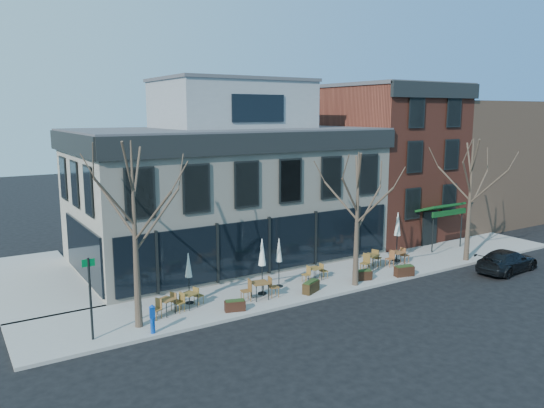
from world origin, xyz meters
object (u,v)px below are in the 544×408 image
parked_sedan (507,261)px  cafe_set_0 (166,305)px  call_box (152,318)px  umbrella_0 (189,268)px

parked_sedan → cafe_set_0: (-19.34, 3.90, -0.04)m
call_box → cafe_set_0: bearing=53.2°
parked_sedan → umbrella_0: umbrella_0 is taller
umbrella_0 → call_box: bearing=-137.9°
cafe_set_0 → umbrella_0: size_ratio=0.70×
call_box → cafe_set_0: (1.23, 1.64, -0.20)m
parked_sedan → cafe_set_0: parked_sedan is taller
parked_sedan → call_box: size_ratio=3.59×
umbrella_0 → parked_sedan: bearing=-14.7°
call_box → parked_sedan: bearing=-6.3°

